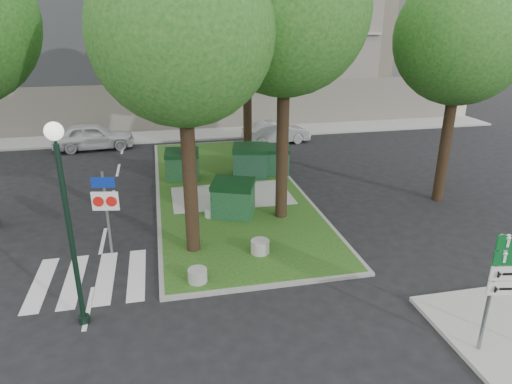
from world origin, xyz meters
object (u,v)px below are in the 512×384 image
object	(u,v)px
traffic_sign_pole	(106,202)
bollard_right	(260,247)
tree_median_near_left	(184,14)
car_white	(93,136)
dumpster_a	(182,165)
dumpster_d	(274,160)
bollard_mid	(211,212)
bollard_left	(198,275)
tree_median_mid	(186,24)
dumpster_b	(233,199)
litter_bin	(266,165)
car_silver	(276,132)
street_lamp	(66,204)
dumpster_c	(251,161)
tree_street_right	(465,24)

from	to	relation	value
traffic_sign_pole	bollard_right	bearing A→B (deg)	-3.78
tree_median_near_left	car_white	size ratio (longest dim) A/B	2.32
tree_median_near_left	dumpster_a	xyz separation A→B (m)	(0.03, 7.01, -6.51)
dumpster_d	car_white	distance (m)	11.39
bollard_right	bollard_mid	bearing A→B (deg)	110.48
traffic_sign_pole	tree_median_near_left	bearing A→B (deg)	1.26
dumpster_d	bollard_left	xyz separation A→B (m)	(-4.55, -9.07, -0.47)
tree_median_mid	dumpster_b	size ratio (longest dim) A/B	5.40
litter_bin	car_silver	world-z (taller)	car_silver
dumpster_a	traffic_sign_pole	distance (m)	7.19
car_white	dumpster_a	bearing A→B (deg)	-149.42
dumpster_a	dumpster_d	size ratio (longest dim) A/B	0.98
traffic_sign_pole	street_lamp	bearing A→B (deg)	-85.90
dumpster_b	car_silver	size ratio (longest dim) A/B	0.46
bollard_left	bollard_mid	bearing A→B (deg)	78.26
tree_median_mid	dumpster_a	bearing A→B (deg)	132.28
traffic_sign_pole	car_silver	size ratio (longest dim) A/B	0.69
tree_median_mid	dumpster_c	world-z (taller)	tree_median_mid
tree_median_near_left	dumpster_c	bearing A→B (deg)	64.61
tree_median_near_left	tree_median_mid	xyz separation A→B (m)	(0.50, 6.50, -0.34)
bollard_left	car_silver	world-z (taller)	car_silver
dumpster_c	bollard_right	xyz separation A→B (m)	(-1.25, -7.57, -0.53)
bollard_mid	car_silver	xyz separation A→B (m)	(5.29, 10.50, 0.37)
tree_street_right	bollard_mid	xyz separation A→B (m)	(-9.71, -0.06, -6.69)
traffic_sign_pole	car_white	bearing A→B (deg)	108.83
bollard_left	dumpster_c	bearing A→B (deg)	69.17
car_silver	bollard_right	bearing A→B (deg)	155.54
street_lamp	dumpster_a	bearing A→B (deg)	72.81
tree_median_near_left	tree_median_mid	world-z (taller)	tree_median_near_left
tree_median_mid	bollard_left	xyz separation A→B (m)	(-0.64, -8.56, -6.66)
tree_median_mid	bollard_mid	world-z (taller)	tree_median_mid
bollard_mid	traffic_sign_pole	size ratio (longest dim) A/B	0.18
bollard_right	traffic_sign_pole	world-z (taller)	traffic_sign_pole
tree_median_near_left	street_lamp	xyz separation A→B (m)	(-3.12, -3.17, -4.09)
dumpster_c	tree_street_right	bearing A→B (deg)	-16.94
dumpster_c	dumpster_d	size ratio (longest dim) A/B	1.13
tree_median_near_left	tree_street_right	bearing A→B (deg)	13.39
street_lamp	bollard_mid	bearing A→B (deg)	55.15
litter_bin	dumpster_b	bearing A→B (deg)	-116.82
bollard_mid	car_white	xyz separation A→B (m)	(-5.47, 11.42, 0.48)
dumpster_a	traffic_sign_pole	size ratio (longest dim) A/B	0.59
dumpster_a	bollard_right	world-z (taller)	dumpster_a
dumpster_d	street_lamp	world-z (taller)	street_lamp
dumpster_a	bollard_left	bearing A→B (deg)	-85.03
tree_median_near_left	car_white	xyz separation A→B (m)	(-4.68, 13.87, -6.54)
tree_street_right	car_silver	xyz separation A→B (m)	(-4.42, 10.44, -6.31)
tree_median_near_left	bollard_right	distance (m)	7.30
dumpster_c	bollard_mid	distance (m)	5.04
dumpster_b	car_silver	world-z (taller)	dumpster_b
dumpster_a	dumpster_c	distance (m)	3.21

